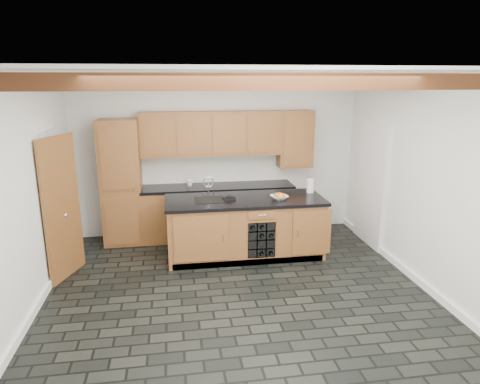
{
  "coord_description": "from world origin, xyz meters",
  "views": [
    {
      "loc": [
        -0.77,
        -5.01,
        2.72
      ],
      "look_at": [
        0.15,
        0.8,
        1.17
      ],
      "focal_mm": 32.0,
      "sensor_mm": 36.0,
      "label": 1
    }
  ],
  "objects_px": {
    "island": "(245,227)",
    "fruit_bowl": "(279,197)",
    "kitchen_scale": "(229,198)",
    "paper_towel": "(310,186)"
  },
  "relations": [
    {
      "from": "island",
      "to": "paper_towel",
      "type": "bearing_deg",
      "value": 10.93
    },
    {
      "from": "fruit_bowl",
      "to": "paper_towel",
      "type": "xyz_separation_m",
      "value": [
        0.6,
        0.33,
        0.08
      ]
    },
    {
      "from": "kitchen_scale",
      "to": "paper_towel",
      "type": "xyz_separation_m",
      "value": [
        1.37,
        0.23,
        0.09
      ]
    },
    {
      "from": "island",
      "to": "fruit_bowl",
      "type": "distance_m",
      "value": 0.72
    },
    {
      "from": "island",
      "to": "fruit_bowl",
      "type": "relative_size",
      "value": 9.62
    },
    {
      "from": "kitchen_scale",
      "to": "paper_towel",
      "type": "bearing_deg",
      "value": -4.38
    },
    {
      "from": "paper_towel",
      "to": "fruit_bowl",
      "type": "bearing_deg",
      "value": -151.39
    },
    {
      "from": "kitchen_scale",
      "to": "fruit_bowl",
      "type": "xyz_separation_m",
      "value": [
        0.77,
        -0.1,
        0.0
      ]
    },
    {
      "from": "island",
      "to": "fruit_bowl",
      "type": "height_order",
      "value": "fruit_bowl"
    },
    {
      "from": "island",
      "to": "kitchen_scale",
      "type": "height_order",
      "value": "kitchen_scale"
    }
  ]
}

